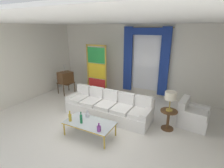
# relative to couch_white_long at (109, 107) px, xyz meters

# --- Properties ---
(ground_plane) EXTENTS (16.00, 16.00, 0.00)m
(ground_plane) POSITION_rel_couch_white_long_xyz_m (0.00, -0.66, -0.31)
(ground_plane) COLOR white
(wall_rear) EXTENTS (8.00, 0.12, 3.00)m
(wall_rear) POSITION_rel_couch_white_long_xyz_m (0.00, 2.40, 1.19)
(wall_rear) COLOR white
(wall_rear) RESTS_ON ground
(wall_left) EXTENTS (0.12, 7.00, 3.00)m
(wall_left) POSITION_rel_couch_white_long_xyz_m (-3.66, -0.06, 1.19)
(wall_left) COLOR white
(wall_left) RESTS_ON ground
(ceiling_slab) EXTENTS (8.00, 7.60, 0.04)m
(ceiling_slab) POSITION_rel_couch_white_long_xyz_m (0.00, 0.14, 2.71)
(ceiling_slab) COLOR white
(curtained_window) EXTENTS (2.00, 0.17, 2.70)m
(curtained_window) POSITION_rel_couch_white_long_xyz_m (0.52, 2.23, 1.43)
(curtained_window) COLOR white
(curtained_window) RESTS_ON ground
(couch_white_long) EXTENTS (2.94, 1.00, 0.86)m
(couch_white_long) POSITION_rel_couch_white_long_xyz_m (0.00, 0.00, 0.00)
(couch_white_long) COLOR white
(couch_white_long) RESTS_ON ground
(coffee_table) EXTENTS (1.35, 0.71, 0.41)m
(coffee_table) POSITION_rel_couch_white_long_xyz_m (0.09, -1.27, 0.07)
(coffee_table) COLOR silver
(coffee_table) RESTS_ON ground
(bottle_blue_decanter) EXTENTS (0.07, 0.07, 0.33)m
(bottle_blue_decanter) POSITION_rel_couch_white_long_xyz_m (-0.07, -1.41, 0.24)
(bottle_blue_decanter) COLOR #196B3D
(bottle_blue_decanter) RESTS_ON coffee_table
(bottle_crystal_tall) EXTENTS (0.08, 0.08, 0.31)m
(bottle_crystal_tall) POSITION_rel_couch_white_long_xyz_m (-0.41, -1.46, 0.23)
(bottle_crystal_tall) COLOR gold
(bottle_crystal_tall) RESTS_ON coffee_table
(bottle_amber_squat) EXTENTS (0.11, 0.11, 0.21)m
(bottle_amber_squat) POSITION_rel_couch_white_long_xyz_m (-0.13, -1.05, 0.17)
(bottle_amber_squat) COLOR silver
(bottle_amber_squat) RESTS_ON coffee_table
(bottle_ruby_flask) EXTENTS (0.10, 0.10, 0.22)m
(bottle_ruby_flask) POSITION_rel_couch_white_long_xyz_m (0.54, -1.52, 0.18)
(bottle_ruby_flask) COLOR #753384
(bottle_ruby_flask) RESTS_ON coffee_table
(vintage_tv) EXTENTS (0.65, 0.71, 1.35)m
(vintage_tv) POSITION_rel_couch_white_long_xyz_m (-2.71, 0.97, 0.42)
(vintage_tv) COLOR brown
(vintage_tv) RESTS_ON ground
(armchair_white) EXTENTS (0.91, 0.90, 0.80)m
(armchair_white) POSITION_rel_couch_white_long_xyz_m (2.53, 0.61, -0.02)
(armchair_white) COLOR white
(armchair_white) RESTS_ON ground
(stained_glass_divider) EXTENTS (0.95, 0.05, 2.20)m
(stained_glass_divider) POSITION_rel_couch_white_long_xyz_m (-1.33, 1.39, 0.75)
(stained_glass_divider) COLOR gold
(stained_glass_divider) RESTS_ON ground
(peacock_figurine) EXTENTS (0.44, 0.60, 0.50)m
(peacock_figurine) POSITION_rel_couch_white_long_xyz_m (-0.94, 0.98, -0.09)
(peacock_figurine) COLOR beige
(peacock_figurine) RESTS_ON ground
(round_side_table) EXTENTS (0.48, 0.48, 0.59)m
(round_side_table) POSITION_rel_couch_white_long_xyz_m (1.94, 0.04, 0.05)
(round_side_table) COLOR brown
(round_side_table) RESTS_ON ground
(table_lamp_brass) EXTENTS (0.32, 0.32, 0.57)m
(table_lamp_brass) POSITION_rel_couch_white_long_xyz_m (1.94, 0.04, 0.72)
(table_lamp_brass) COLOR #B29338
(table_lamp_brass) RESTS_ON round_side_table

